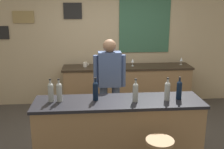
# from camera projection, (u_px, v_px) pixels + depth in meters

# --- Properties ---
(ground_plane) EXTENTS (10.00, 10.00, 0.00)m
(ground_plane) POSITION_uv_depth(u_px,v_px,m) (115.00, 147.00, 4.13)
(ground_plane) COLOR #423D38
(back_wall) EXTENTS (6.00, 0.09, 2.80)m
(back_wall) POSITION_uv_depth(u_px,v_px,m) (107.00, 39.00, 5.72)
(back_wall) COLOR tan
(back_wall) RESTS_ON ground_plane
(bar_counter) EXTENTS (2.23, 0.60, 0.92)m
(bar_counter) POSITION_uv_depth(u_px,v_px,m) (118.00, 132.00, 3.62)
(bar_counter) COLOR olive
(bar_counter) RESTS_ON ground_plane
(side_counter) EXTENTS (2.66, 0.56, 0.90)m
(side_counter) POSITION_uv_depth(u_px,v_px,m) (127.00, 87.00, 5.63)
(side_counter) COLOR olive
(side_counter) RESTS_ON ground_plane
(bartender) EXTENTS (0.52, 0.21, 1.62)m
(bartender) POSITION_uv_depth(u_px,v_px,m) (110.00, 81.00, 4.31)
(bartender) COLOR #384766
(bartender) RESTS_ON ground_plane
(wine_bottle_a) EXTENTS (0.07, 0.07, 0.31)m
(wine_bottle_a) POSITION_uv_depth(u_px,v_px,m) (51.00, 92.00, 3.44)
(wine_bottle_a) COLOR #999E99
(wine_bottle_a) RESTS_ON bar_counter
(wine_bottle_b) EXTENTS (0.07, 0.07, 0.31)m
(wine_bottle_b) POSITION_uv_depth(u_px,v_px,m) (59.00, 91.00, 3.44)
(wine_bottle_b) COLOR #999E99
(wine_bottle_b) RESTS_ON bar_counter
(wine_bottle_c) EXTENTS (0.07, 0.07, 0.31)m
(wine_bottle_c) POSITION_uv_depth(u_px,v_px,m) (95.00, 90.00, 3.49)
(wine_bottle_c) COLOR black
(wine_bottle_c) RESTS_ON bar_counter
(wine_bottle_d) EXTENTS (0.07, 0.07, 0.31)m
(wine_bottle_d) POSITION_uv_depth(u_px,v_px,m) (135.00, 92.00, 3.44)
(wine_bottle_d) COLOR #999E99
(wine_bottle_d) RESTS_ON bar_counter
(wine_bottle_e) EXTENTS (0.07, 0.07, 0.31)m
(wine_bottle_e) POSITION_uv_depth(u_px,v_px,m) (167.00, 90.00, 3.49)
(wine_bottle_e) COLOR #999E99
(wine_bottle_e) RESTS_ON bar_counter
(wine_bottle_f) EXTENTS (0.07, 0.07, 0.31)m
(wine_bottle_f) POSITION_uv_depth(u_px,v_px,m) (179.00, 89.00, 3.53)
(wine_bottle_f) COLOR black
(wine_bottle_f) RESTS_ON bar_counter
(wine_glass_a) EXTENTS (0.07, 0.07, 0.16)m
(wine_glass_a) POSITION_uv_depth(u_px,v_px,m) (133.00, 61.00, 5.51)
(wine_glass_a) COLOR silver
(wine_glass_a) RESTS_ON side_counter
(wine_glass_b) EXTENTS (0.07, 0.07, 0.16)m
(wine_glass_b) POSITION_uv_depth(u_px,v_px,m) (181.00, 59.00, 5.64)
(wine_glass_b) COLOR silver
(wine_glass_b) RESTS_ON side_counter
(coffee_mug) EXTENTS (0.12, 0.08, 0.09)m
(coffee_mug) POSITION_uv_depth(u_px,v_px,m) (85.00, 64.00, 5.46)
(coffee_mug) COLOR silver
(coffee_mug) RESTS_ON side_counter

